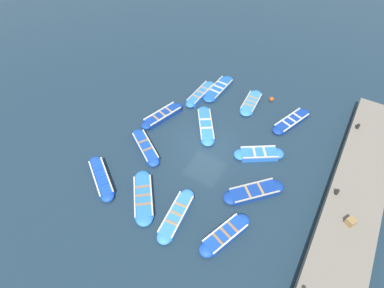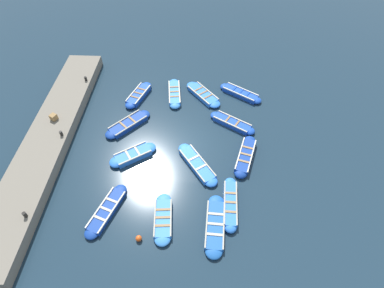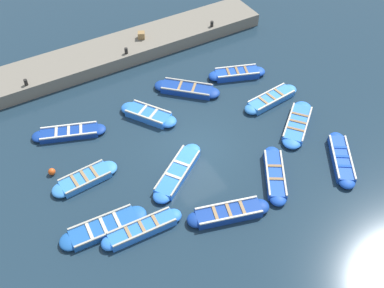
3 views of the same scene
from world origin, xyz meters
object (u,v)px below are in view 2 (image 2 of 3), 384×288
boat_near_quay (107,211)px  bollard_north (25,215)px  boat_inner_gap (240,93)px  bollard_mid_south (86,79)px  boat_drifting (203,94)px  boat_mid_row (174,93)px  boat_end_of_row (128,124)px  bollard_mid_north (61,133)px  boat_alongside (197,164)px  boat_outer_left (230,204)px  boat_stern_in (245,156)px  boat_outer_right (163,219)px  buoy_orange_near (139,238)px  boat_tucked (133,155)px  wooden_crate (54,117)px  boat_bow_out (215,225)px  boat_centre (139,95)px  boat_broadside (232,123)px

boat_near_quay → bollard_north: size_ratio=10.84×
boat_inner_gap → bollard_mid_south: bollard_mid_south is taller
boat_inner_gap → boat_drifting: bearing=-175.3°
boat_mid_row → boat_end_of_row: 4.74m
bollard_mid_north → bollard_mid_south: (0.00, 5.99, 0.00)m
boat_mid_row → boat_alongside: size_ratio=0.98×
boat_outer_left → boat_near_quay: bearing=-174.3°
boat_stern_in → boat_drifting: 6.87m
boat_near_quay → boat_outer_left: boat_outer_left is taller
boat_outer_right → bollard_north: size_ratio=9.41×
boat_outer_right → buoy_orange_near: boat_outer_right is taller
boat_outer_left → boat_inner_gap: (1.23, 10.06, -0.01)m
boat_end_of_row → boat_drifting: bearing=33.6°
boat_tucked → bollard_mid_north: 5.08m
boat_outer_right → buoy_orange_near: size_ratio=9.74×
boat_drifting → wooden_crate: (-10.47, -3.91, 0.84)m
wooden_crate → buoy_orange_near: size_ratio=1.21×
boat_drifting → bollard_mid_south: (-9.45, 0.59, 0.81)m
boat_bow_out → boat_end_of_row: 9.85m
boat_stern_in → wooden_crate: size_ratio=9.26×
boat_tucked → boat_centre: size_ratio=0.93×
boat_inner_gap → boat_outer_right: 12.25m
boat_centre → buoy_orange_near: boat_centre is taller
boat_broadside → boat_alongside: (-2.44, -3.85, -0.01)m
bollard_mid_south → bollard_north: bearing=-90.0°
boat_outer_left → boat_alongside: size_ratio=0.98×
boat_mid_row → wooden_crate: wooden_crate is taller
bollard_mid_north → buoy_orange_near: size_ratio=1.03×
boat_outer_left → buoy_orange_near: 5.53m
boat_inner_gap → boat_outer_right: (-5.06, -11.16, -0.02)m
boat_end_of_row → boat_centre: bearing=85.4°
boat_near_quay → boat_inner_gap: 13.64m
boat_stern_in → boat_inner_gap: bearing=89.3°
boat_centre → bollard_mid_north: 6.70m
boat_broadside → boat_bow_out: size_ratio=0.89×
boat_end_of_row → wooden_crate: size_ratio=8.28×
boat_stern_in → bollard_north: 13.43m
wooden_crate → boat_alongside: bearing=-16.8°
boat_outer_right → bollard_mid_south: bearing=122.7°
wooden_crate → boat_outer_left: bearing=-25.7°
boat_mid_row → boat_broadside: (4.47, -3.16, 0.00)m
boat_centre → bollard_mid_south: (-4.32, 0.93, 0.78)m
boat_alongside → boat_tucked: size_ratio=1.16×
boat_tucked → boat_centre: bearing=95.6°
boat_centre → bollard_mid_south: 4.49m
boat_broadside → boat_centre: 7.83m
boat_alongside → bollard_mid_south: bollard_mid_south is taller
boat_outer_left → boat_end_of_row: bearing=138.9°
boat_outer_right → bollard_mid_north: size_ratio=9.41×
boat_broadside → boat_tucked: 7.47m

